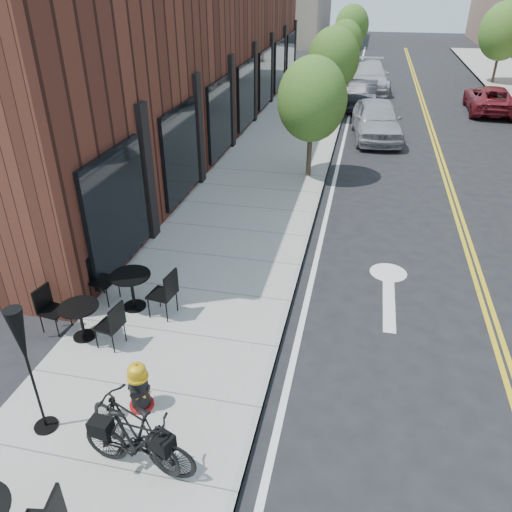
# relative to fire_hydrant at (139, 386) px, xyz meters

# --- Properties ---
(ground) EXTENTS (120.00, 120.00, 0.00)m
(ground) POSITION_rel_fire_hydrant_xyz_m (1.85, 1.87, -0.53)
(ground) COLOR black
(ground) RESTS_ON ground
(sidewalk_near) EXTENTS (4.00, 70.00, 0.12)m
(sidewalk_near) POSITION_rel_fire_hydrant_xyz_m (-0.15, 11.87, -0.47)
(sidewalk_near) COLOR #9E9B93
(sidewalk_near) RESTS_ON ground
(building_near) EXTENTS (5.00, 28.00, 7.00)m
(building_near) POSITION_rel_fire_hydrant_xyz_m (-4.65, 15.87, 2.97)
(building_near) COLOR #411E15
(building_near) RESTS_ON ground
(tree_near_a) EXTENTS (2.20, 2.20, 3.81)m
(tree_near_a) POSITION_rel_fire_hydrant_xyz_m (1.25, 10.87, 2.07)
(tree_near_a) COLOR #382B1E
(tree_near_a) RESTS_ON sidewalk_near
(tree_near_b) EXTENTS (2.30, 2.30, 3.98)m
(tree_near_b) POSITION_rel_fire_hydrant_xyz_m (1.25, 18.87, 2.18)
(tree_near_b) COLOR #382B1E
(tree_near_b) RESTS_ON sidewalk_near
(tree_near_c) EXTENTS (2.10, 2.10, 3.67)m
(tree_near_c) POSITION_rel_fire_hydrant_xyz_m (1.25, 26.87, 2.00)
(tree_near_c) COLOR #382B1E
(tree_near_c) RESTS_ON sidewalk_near
(tree_near_d) EXTENTS (2.40, 2.40, 4.11)m
(tree_near_d) POSITION_rel_fire_hydrant_xyz_m (1.25, 34.87, 2.26)
(tree_near_d) COLOR #382B1E
(tree_near_d) RESTS_ON sidewalk_near
(tree_far_c) EXTENTS (2.80, 2.80, 4.62)m
(tree_far_c) POSITION_rel_fire_hydrant_xyz_m (10.45, 29.87, 2.52)
(tree_far_c) COLOR #382B1E
(tree_far_c) RESTS_ON sidewalk_far
(fire_hydrant) EXTENTS (0.42, 0.42, 0.87)m
(fire_hydrant) POSITION_rel_fire_hydrant_xyz_m (0.00, 0.00, 0.00)
(fire_hydrant) COLOR maroon
(fire_hydrant) RESTS_ON sidewalk_near
(bicycle_left) EXTENTS (1.75, 1.10, 1.02)m
(bicycle_left) POSITION_rel_fire_hydrant_xyz_m (0.31, -0.86, 0.10)
(bicycle_left) COLOR black
(bicycle_left) RESTS_ON sidewalk_near
(bicycle_right) EXTENTS (1.69, 0.60, 1.00)m
(bicycle_right) POSITION_rel_fire_hydrant_xyz_m (0.47, -1.05, 0.08)
(bicycle_right) COLOR black
(bicycle_right) RESTS_ON sidewalk_near
(bistro_set_b) EXTENTS (1.71, 0.83, 0.90)m
(bistro_set_b) POSITION_rel_fire_hydrant_xyz_m (-1.75, 1.38, 0.04)
(bistro_set_b) COLOR black
(bistro_set_b) RESTS_ON sidewalk_near
(bistro_set_c) EXTENTS (1.89, 0.91, 1.00)m
(bistro_set_c) POSITION_rel_fire_hydrant_xyz_m (-1.24, 2.47, 0.09)
(bistro_set_c) COLOR black
(bistro_set_c) RESTS_ON sidewalk_near
(patio_umbrella) EXTENTS (0.35, 0.35, 2.15)m
(patio_umbrella) POSITION_rel_fire_hydrant_xyz_m (-1.23, -0.69, 1.13)
(patio_umbrella) COLOR black
(patio_umbrella) RESTS_ON sidewalk_near
(parked_car_a) EXTENTS (2.34, 4.75, 1.56)m
(parked_car_a) POSITION_rel_fire_hydrant_xyz_m (3.40, 16.21, 0.25)
(parked_car_a) COLOR #9C9DA4
(parked_car_a) RESTS_ON ground
(parked_car_b) EXTENTS (1.43, 4.01, 1.32)m
(parked_car_b) POSITION_rel_fire_hydrant_xyz_m (2.65, 21.57, 0.12)
(parked_car_b) COLOR black
(parked_car_b) RESTS_ON ground
(parked_car_c) EXTENTS (2.52, 5.64, 1.61)m
(parked_car_c) POSITION_rel_fire_hydrant_xyz_m (2.83, 26.16, 0.27)
(parked_car_c) COLOR #B7B8BD
(parked_car_c) RESTS_ON ground
(parked_car_far) EXTENTS (2.27, 4.65, 1.27)m
(parked_car_far) POSITION_rel_fire_hydrant_xyz_m (8.87, 22.08, 0.10)
(parked_car_far) COLOR maroon
(parked_car_far) RESTS_ON ground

